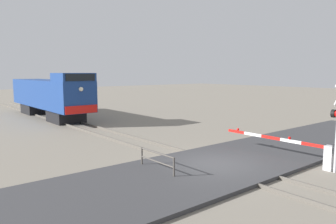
% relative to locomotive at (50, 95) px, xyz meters
% --- Properties ---
extents(ground_plane, '(160.00, 160.00, 0.00)m').
position_rel_locomotive_xyz_m(ground_plane, '(0.00, -21.29, -2.16)').
color(ground_plane, gray).
extents(rail_track_left, '(0.08, 80.00, 0.15)m').
position_rel_locomotive_xyz_m(rail_track_left, '(-0.72, -21.29, -2.09)').
color(rail_track_left, '#59544C').
rests_on(rail_track_left, ground_plane).
extents(rail_track_right, '(0.08, 80.00, 0.15)m').
position_rel_locomotive_xyz_m(rail_track_right, '(0.72, -21.29, -2.09)').
color(rail_track_right, '#59544C').
rests_on(rail_track_right, ground_plane).
extents(road_surface, '(36.00, 5.60, 0.16)m').
position_rel_locomotive_xyz_m(road_surface, '(0.00, -21.29, -2.08)').
color(road_surface, '#38383A').
rests_on(road_surface, ground_plane).
extents(locomotive, '(2.86, 14.62, 4.29)m').
position_rel_locomotive_xyz_m(locomotive, '(0.00, 0.00, 0.00)').
color(locomotive, black).
rests_on(locomotive, ground_plane).
extents(crossing_gate, '(0.36, 6.25, 1.23)m').
position_rel_locomotive_xyz_m(crossing_gate, '(3.52, -23.93, -1.39)').
color(crossing_gate, silver).
rests_on(crossing_gate, ground_plane).
extents(guard_railing, '(0.08, 2.34, 0.95)m').
position_rel_locomotive_xyz_m(guard_railing, '(-2.67, -20.31, -1.55)').
color(guard_railing, '#4C4742').
rests_on(guard_railing, ground_plane).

